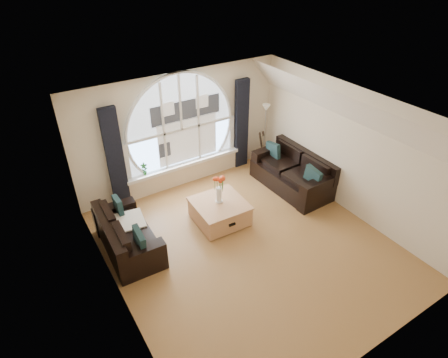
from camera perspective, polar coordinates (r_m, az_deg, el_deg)
ground at (r=7.44m, az=3.76°, el=-10.03°), size 5.00×5.50×0.01m
ceiling at (r=5.94m, az=4.70°, el=9.39°), size 5.00×5.50×0.01m
wall_back at (r=8.65m, az=-6.60°, el=7.33°), size 5.00×0.01×2.70m
wall_front at (r=5.22m, az=22.83°, el=-15.91°), size 5.00×0.01×2.70m
wall_left at (r=5.77m, az=-16.68°, el=-8.87°), size 0.01×5.50×2.70m
wall_right at (r=8.14m, az=18.64°, el=3.97°), size 0.01×5.50×2.70m
attic_slope at (r=7.51m, az=18.46°, el=10.08°), size 0.92×5.50×0.72m
arched_window at (r=8.51m, az=-6.63°, el=8.92°), size 2.60×0.06×2.15m
window_sill at (r=8.97m, az=-5.98°, el=2.26°), size 2.90×0.22×0.08m
window_frame at (r=8.49m, az=-6.53°, el=8.86°), size 2.76×0.08×2.15m
neighbor_house at (r=8.61m, az=-5.63°, el=8.36°), size 1.70×0.02×1.50m
curtain_left at (r=8.17m, az=-16.20°, el=2.92°), size 0.35×0.12×2.30m
curtain_right at (r=9.37m, az=2.66°, el=8.26°), size 0.35×0.12×2.30m
sofa_left at (r=7.32m, az=-14.45°, el=-7.93°), size 0.90×1.72×0.75m
sofa_right at (r=8.94m, az=10.34°, el=0.93°), size 1.04×2.00×0.88m
coffee_chest at (r=7.84m, az=-0.68°, el=-4.88°), size 1.07×1.07×0.51m
throw_blanket at (r=7.40m, az=-14.19°, el=-6.35°), size 0.62×0.62×0.10m
vase_flowers at (r=7.52m, az=-0.78°, el=-1.07°), size 0.24×0.24×0.70m
floor_lamp at (r=9.74m, az=6.17°, el=6.80°), size 0.24×0.24×1.60m
guitar at (r=9.59m, az=5.41°, el=4.62°), size 0.43×0.36×1.06m
potted_plant at (r=8.55m, az=-12.04°, el=1.48°), size 0.18×0.14×0.30m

